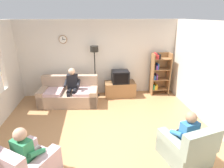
{
  "coord_description": "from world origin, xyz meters",
  "views": [
    {
      "loc": [
        -0.26,
        -3.82,
        2.83
      ],
      "look_at": [
        0.25,
        0.66,
        1.09
      ],
      "focal_mm": 28.86,
      "sensor_mm": 36.0,
      "label": 1
    }
  ],
  "objects_px": {
    "tv": "(120,77)",
    "armchair_near_window": "(27,168)",
    "floor_lamp": "(95,57)",
    "tv_stand": "(120,89)",
    "bookshelf": "(159,73)",
    "couch": "(69,95)",
    "person_on_couch": "(72,85)",
    "armchair_near_bookshelf": "(186,148)",
    "person_in_left_armchair": "(28,151)",
    "person_in_right_armchair": "(185,133)"
  },
  "relations": [
    {
      "from": "tv",
      "to": "armchair_near_window",
      "type": "height_order",
      "value": "tv"
    },
    {
      "from": "floor_lamp",
      "to": "armchair_near_window",
      "type": "height_order",
      "value": "floor_lamp"
    },
    {
      "from": "tv_stand",
      "to": "bookshelf",
      "type": "height_order",
      "value": "bookshelf"
    },
    {
      "from": "couch",
      "to": "person_on_couch",
      "type": "bearing_deg",
      "value": -37.77
    },
    {
      "from": "couch",
      "to": "armchair_near_window",
      "type": "bearing_deg",
      "value": -97.58
    },
    {
      "from": "tv",
      "to": "person_on_couch",
      "type": "bearing_deg",
      "value": -163.43
    },
    {
      "from": "armchair_near_bookshelf",
      "to": "floor_lamp",
      "type": "bearing_deg",
      "value": 117.1
    },
    {
      "from": "floor_lamp",
      "to": "person_on_couch",
      "type": "xyz_separation_m",
      "value": [
        -0.76,
        -0.62,
        -0.75
      ]
    },
    {
      "from": "person_on_couch",
      "to": "floor_lamp",
      "type": "bearing_deg",
      "value": 38.99
    },
    {
      "from": "person_on_couch",
      "to": "person_in_left_armchair",
      "type": "distance_m",
      "value": 2.93
    },
    {
      "from": "armchair_near_bookshelf",
      "to": "person_in_right_armchair",
      "type": "xyz_separation_m",
      "value": [
        -0.02,
        0.09,
        0.32
      ]
    },
    {
      "from": "bookshelf",
      "to": "person_in_left_armchair",
      "type": "bearing_deg",
      "value": -136.15
    },
    {
      "from": "floor_lamp",
      "to": "person_in_left_armchair",
      "type": "height_order",
      "value": "floor_lamp"
    },
    {
      "from": "tv_stand",
      "to": "armchair_near_window",
      "type": "relative_size",
      "value": 0.94
    },
    {
      "from": "armchair_near_window",
      "to": "tv",
      "type": "bearing_deg",
      "value": 57.46
    },
    {
      "from": "person_in_left_armchair",
      "to": "armchair_near_window",
      "type": "bearing_deg",
      "value": -122.37
    },
    {
      "from": "tv",
      "to": "armchair_near_bookshelf",
      "type": "xyz_separation_m",
      "value": [
        0.85,
        -3.28,
        -0.47
      ]
    },
    {
      "from": "couch",
      "to": "tv",
      "type": "bearing_deg",
      "value": 12.03
    },
    {
      "from": "bookshelf",
      "to": "floor_lamp",
      "type": "height_order",
      "value": "floor_lamp"
    },
    {
      "from": "floor_lamp",
      "to": "armchair_near_bookshelf",
      "type": "xyz_separation_m",
      "value": [
        1.74,
        -3.4,
        -1.16
      ]
    },
    {
      "from": "tv_stand",
      "to": "armchair_near_window",
      "type": "height_order",
      "value": "armchair_near_window"
    },
    {
      "from": "couch",
      "to": "floor_lamp",
      "type": "relative_size",
      "value": 1.07
    },
    {
      "from": "tv",
      "to": "bookshelf",
      "type": "xyz_separation_m",
      "value": [
        1.47,
        0.1,
        0.04
      ]
    },
    {
      "from": "armchair_near_bookshelf",
      "to": "tv",
      "type": "bearing_deg",
      "value": 104.48
    },
    {
      "from": "bookshelf",
      "to": "person_on_couch",
      "type": "bearing_deg",
      "value": -169.24
    },
    {
      "from": "couch",
      "to": "tv",
      "type": "distance_m",
      "value": 1.89
    },
    {
      "from": "floor_lamp",
      "to": "bookshelf",
      "type": "bearing_deg",
      "value": -0.55
    },
    {
      "from": "armchair_near_window",
      "to": "tv_stand",
      "type": "bearing_deg",
      "value": 57.64
    },
    {
      "from": "tv_stand",
      "to": "person_in_right_armchair",
      "type": "bearing_deg",
      "value": -75.62
    },
    {
      "from": "couch",
      "to": "person_on_couch",
      "type": "relative_size",
      "value": 1.59
    },
    {
      "from": "armchair_near_bookshelf",
      "to": "tv_stand",
      "type": "bearing_deg",
      "value": 104.38
    },
    {
      "from": "person_on_couch",
      "to": "person_in_left_armchair",
      "type": "relative_size",
      "value": 1.11
    },
    {
      "from": "bookshelf",
      "to": "floor_lamp",
      "type": "distance_m",
      "value": 2.45
    },
    {
      "from": "floor_lamp",
      "to": "person_in_left_armchair",
      "type": "xyz_separation_m",
      "value": [
        -1.26,
        -3.51,
        -0.85
      ]
    },
    {
      "from": "couch",
      "to": "tv",
      "type": "height_order",
      "value": "tv"
    },
    {
      "from": "tv_stand",
      "to": "person_on_couch",
      "type": "bearing_deg",
      "value": -162.65
    },
    {
      "from": "tv",
      "to": "person_in_left_armchair",
      "type": "height_order",
      "value": "person_in_left_armchair"
    },
    {
      "from": "couch",
      "to": "armchair_near_window",
      "type": "relative_size",
      "value": 1.68
    },
    {
      "from": "armchair_near_bookshelf",
      "to": "bookshelf",
      "type": "bearing_deg",
      "value": 79.61
    },
    {
      "from": "person_in_right_armchair",
      "to": "floor_lamp",
      "type": "bearing_deg",
      "value": 117.41
    },
    {
      "from": "person_on_couch",
      "to": "person_in_left_armchair",
      "type": "height_order",
      "value": "person_on_couch"
    },
    {
      "from": "floor_lamp",
      "to": "armchair_near_bookshelf",
      "type": "distance_m",
      "value": 4.0
    },
    {
      "from": "couch",
      "to": "person_in_right_armchair",
      "type": "xyz_separation_m",
      "value": [
        2.62,
        -2.81,
        0.29
      ]
    },
    {
      "from": "tv",
      "to": "bookshelf",
      "type": "bearing_deg",
      "value": 3.92
    },
    {
      "from": "armchair_near_window",
      "to": "person_on_couch",
      "type": "bearing_deg",
      "value": 79.48
    },
    {
      "from": "armchair_near_window",
      "to": "floor_lamp",
      "type": "bearing_deg",
      "value": 69.88
    },
    {
      "from": "tv",
      "to": "person_in_right_armchair",
      "type": "xyz_separation_m",
      "value": [
        0.82,
        -3.19,
        -0.15
      ]
    },
    {
      "from": "person_on_couch",
      "to": "person_in_left_armchair",
      "type": "bearing_deg",
      "value": -99.87
    },
    {
      "from": "armchair_near_bookshelf",
      "to": "person_in_left_armchair",
      "type": "relative_size",
      "value": 0.94
    },
    {
      "from": "floor_lamp",
      "to": "person_on_couch",
      "type": "bearing_deg",
      "value": -141.01
    }
  ]
}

